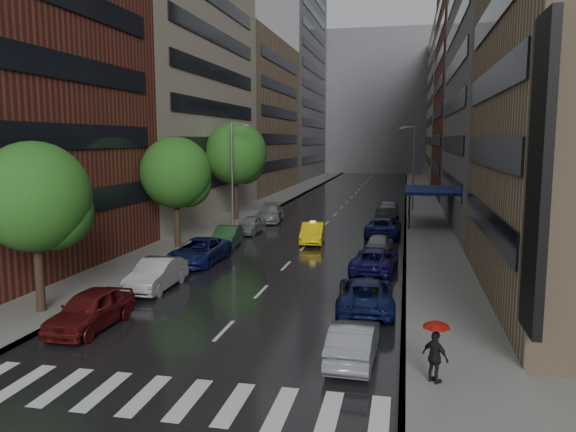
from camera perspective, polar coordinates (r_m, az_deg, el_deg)
The scene contains 18 objects.
ground at distance 19.76m, azimuth -10.33°, elevation -15.18°, with size 220.00×220.00×0.00m, color gray.
road at distance 67.60m, azimuth 5.84°, elevation 1.24°, with size 14.00×140.00×0.01m, color black.
sidewalk_left at distance 69.11m, azimuth -1.60°, elevation 1.48°, with size 4.00×140.00×0.15m, color gray.
sidewalk_right at distance 67.25m, azimuth 13.49°, elevation 1.09°, with size 4.00×140.00×0.15m, color gray.
crosswalk at distance 18.00m, azimuth -12.22°, elevation -17.56°, with size 13.15×2.80×0.01m.
buildings_left at distance 79.17m, azimuth -4.47°, elevation 13.80°, with size 8.00×108.00×38.00m.
buildings_right at distance 74.29m, azimuth 18.48°, elevation 13.09°, with size 8.05×109.10×36.00m.
building_far at distance 135.23m, azimuth 9.06°, elevation 11.23°, with size 40.00×14.00×32.00m, color slate.
tree_near at distance 26.49m, azimuth -24.35°, elevation 1.77°, with size 4.78×4.78×7.62m.
tree_mid at distance 39.74m, azimuth -11.32°, elevation 4.33°, with size 4.93×4.93×7.86m.
tree_far at distance 52.94m, azimuth -5.32°, elevation 6.34°, with size 5.83×5.83×9.29m.
taxi at distance 41.85m, azimuth 2.52°, elevation -1.72°, with size 1.60×4.59×1.51m, color yellow.
parked_cars_left at distance 38.23m, azimuth -7.30°, elevation -2.66°, with size 2.75×35.95×1.60m.
parked_cars_right at distance 39.75m, azimuth 9.36°, elevation -2.33°, with size 2.83×42.73×1.59m.
ped_red_umbrella at distance 18.37m, azimuth 14.77°, elevation -12.66°, with size 0.99×0.94×2.01m.
street_lamp_left at distance 49.14m, azimuth -5.61°, elevation 4.51°, with size 1.74×0.22×9.00m.
street_lamp_right at distance 61.86m, azimuth 12.56°, elevation 5.03°, with size 1.74×0.22×9.00m.
awning at distance 52.03m, azimuth 14.01°, elevation 2.56°, with size 4.00×8.00×3.12m.
Camera 1 is at (7.03, -16.80, 7.67)m, focal length 35.00 mm.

